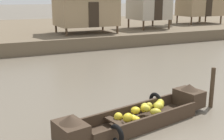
# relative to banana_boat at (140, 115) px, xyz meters

# --- Properties ---
(ground_plane) EXTENTS (300.00, 300.00, 0.00)m
(ground_plane) POSITION_rel_banana_boat_xyz_m (0.73, 6.17, -0.31)
(ground_plane) COLOR #665B4C
(riverbank_strip) EXTENTS (160.00, 20.00, 0.91)m
(riverbank_strip) POSITION_rel_banana_boat_xyz_m (0.73, 21.82, 0.14)
(riverbank_strip) COLOR brown
(riverbank_strip) RESTS_ON ground
(banana_boat) EXTENTS (5.11, 2.17, 0.85)m
(banana_boat) POSITION_rel_banana_boat_xyz_m (0.00, 0.00, 0.00)
(banana_boat) COLOR #3D2D21
(banana_boat) RESTS_ON ground
(stilt_house_mid_left) EXTENTS (5.17, 3.59, 3.84)m
(stilt_house_mid_left) POSITION_rel_banana_boat_xyz_m (4.14, 14.77, 2.46)
(stilt_house_mid_left) COLOR #4C3826
(stilt_house_mid_left) RESTS_ON riverbank_strip
(stilt_house_mid_right) EXTENTS (3.74, 3.44, 4.24)m
(stilt_house_mid_right) POSITION_rel_banana_boat_xyz_m (10.40, 15.57, 2.85)
(stilt_house_mid_right) COLOR #4C3826
(stilt_house_mid_right) RESTS_ON riverbank_strip
(stilt_house_right) EXTENTS (5.12, 3.16, 3.98)m
(stilt_house_right) POSITION_rel_banana_boat_xyz_m (18.13, 17.61, 2.73)
(stilt_house_right) COLOR #4C3826
(stilt_house_right) RESTS_ON riverbank_strip
(mooring_post) EXTENTS (0.14, 0.14, 1.36)m
(mooring_post) POSITION_rel_banana_boat_xyz_m (2.90, 0.16, 0.37)
(mooring_post) COLOR #423323
(mooring_post) RESTS_ON ground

